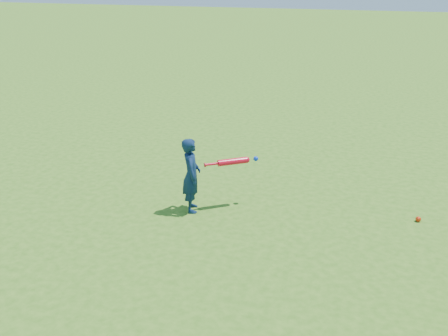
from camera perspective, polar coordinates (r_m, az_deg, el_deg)
name	(u,v)px	position (r m, az deg, el deg)	size (l,w,h in m)	color
ground	(164,200)	(7.80, -6.84, -3.70)	(80.00, 80.00, 0.00)	#356618
child	(191,175)	(7.24, -3.75, -0.83)	(0.41, 0.27, 1.12)	#0D2041
ground_ball_red	(418,219)	(7.63, 21.32, -5.46)	(0.08, 0.08, 0.08)	red
bat_swing	(235,161)	(7.31, 1.25, 0.77)	(0.70, 0.53, 0.10)	red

